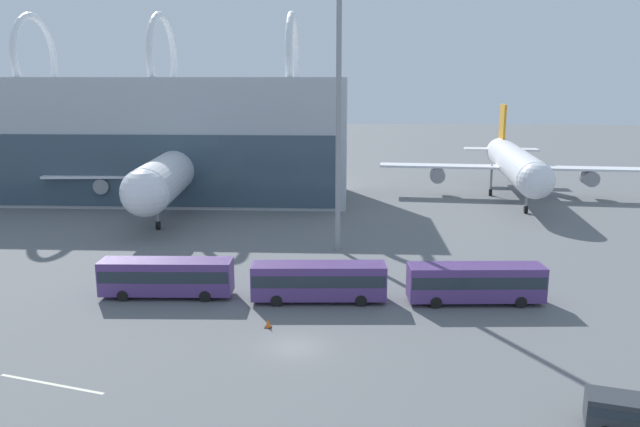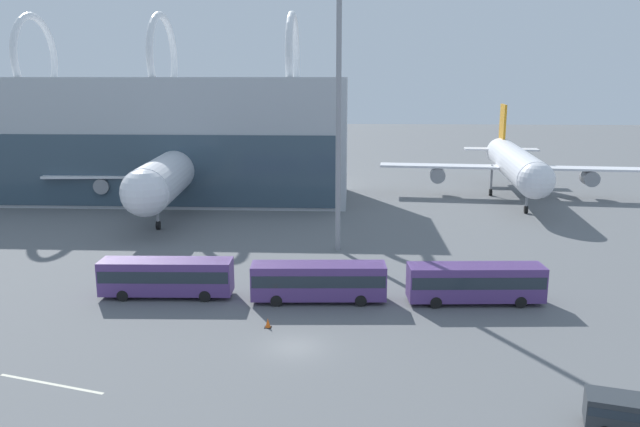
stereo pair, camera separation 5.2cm
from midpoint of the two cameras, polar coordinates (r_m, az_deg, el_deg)
name	(u,v)px [view 1 (the left image)]	position (r m, az deg, el deg)	size (l,w,h in m)	color
ground_plane	(295,347)	(46.11, -2.33, -12.09)	(440.00, 440.00, 0.00)	slate
airliner_at_gate_near	(176,170)	(93.82, -13.06, 3.91)	(39.06, 42.63, 14.18)	white
airliner_at_gate_far	(514,163)	(105.14, 17.30, 4.43)	(43.07, 39.81, 14.28)	white
shuttle_bus_0	(167,275)	(56.88, -13.87, -5.51)	(11.66, 3.08, 3.37)	#56387A
shuttle_bus_1	(319,280)	(54.13, -0.15, -6.06)	(11.70, 3.27, 3.37)	#56387A
shuttle_bus_2	(476,281)	(55.39, 14.01, -6.01)	(11.71, 3.37, 3.37)	#56387A
service_van_foreground	(633,412)	(39.53, 26.68, -15.95)	(5.23, 3.28, 2.01)	#2D3338
floodlight_mast	(339,68)	(67.95, 1.71, 13.19)	(2.69, 2.69, 30.87)	gray
lane_stripe_4	(51,384)	(44.51, -23.41, -14.11)	(7.96, 0.25, 0.01)	silver
traffic_cone_0	(268,323)	(49.39, -4.79, -9.96)	(0.55, 0.55, 0.74)	black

